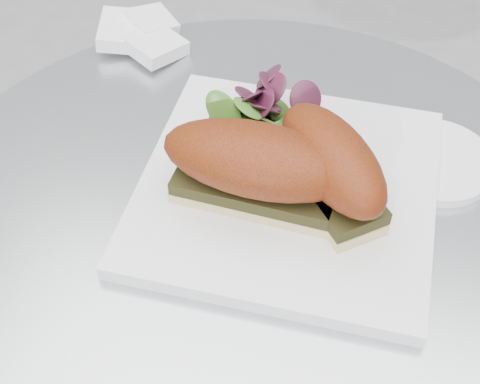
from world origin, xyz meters
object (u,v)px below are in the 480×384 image
Objects in this scene: plate at (287,188)px; saucer at (435,161)px; sandwich_right at (331,165)px; sandwich_left at (257,166)px.

saucer is (0.14, 0.09, -0.00)m from plate.
sandwich_right reaches higher than saucer.
sandwich_left reaches higher than saucer.
sandwich_left is at bearing -145.07° from saucer.
sandwich_left reaches higher than plate.
plate is 0.06m from sandwich_left.
plate is at bearing 47.38° from sandwich_left.
sandwich_left is (-0.03, -0.03, 0.05)m from plate.
sandwich_right reaches higher than plate.
sandwich_right is at bearing -7.97° from plate.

